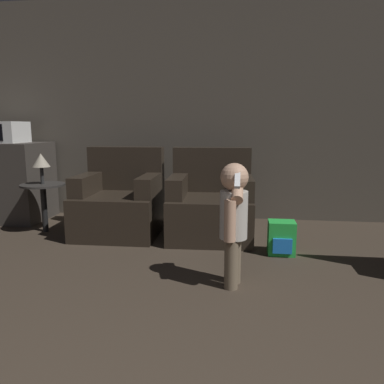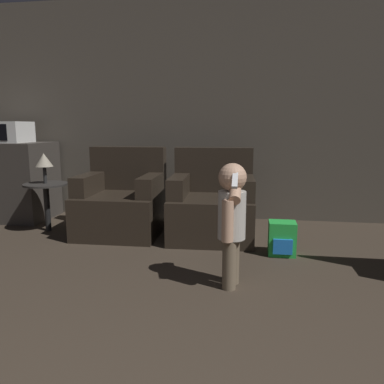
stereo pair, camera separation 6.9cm
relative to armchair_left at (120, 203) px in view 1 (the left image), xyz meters
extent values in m
cube|color=#51493F|center=(0.80, 0.83, 0.98)|extent=(8.40, 0.05, 2.60)
cube|color=black|center=(0.00, -0.05, -0.11)|extent=(0.83, 0.80, 0.42)
cube|color=black|center=(0.00, 0.26, 0.34)|extent=(0.82, 0.17, 0.47)
cube|color=black|center=(-0.33, -0.06, 0.21)|extent=(0.17, 0.63, 0.20)
cube|color=black|center=(0.33, -0.05, 0.21)|extent=(0.17, 0.63, 0.20)
cube|color=black|center=(0.95, -0.05, -0.11)|extent=(0.85, 0.82, 0.42)
cube|color=black|center=(0.94, 0.26, 0.34)|extent=(0.83, 0.19, 0.47)
cube|color=black|center=(0.62, -0.06, 0.21)|extent=(0.19, 0.64, 0.20)
cube|color=black|center=(1.28, -0.04, 0.21)|extent=(0.19, 0.64, 0.20)
cylinder|color=brown|center=(1.21, -1.13, -0.14)|extent=(0.10, 0.10, 0.35)
cylinder|color=brown|center=(1.19, -1.23, -0.14)|extent=(0.10, 0.10, 0.35)
cylinder|color=#B7B2A8|center=(1.20, -1.18, 0.20)|extent=(0.19, 0.19, 0.33)
sphere|color=tan|center=(1.20, -1.18, 0.46)|extent=(0.19, 0.19, 0.19)
cylinder|color=tan|center=(1.18, -1.30, 0.18)|extent=(0.08, 0.08, 0.28)
cylinder|color=tan|center=(1.22, -1.18, 0.39)|extent=(0.08, 0.28, 0.21)
cube|color=white|center=(1.22, -1.30, 0.46)|extent=(0.04, 0.16, 0.10)
cube|color=green|center=(1.61, -0.46, -0.17)|extent=(0.23, 0.18, 0.30)
cube|color=blue|center=(1.61, -0.56, -0.21)|extent=(0.16, 0.02, 0.13)
cube|color=silver|center=(-1.54, 0.42, 0.73)|extent=(0.49, 0.40, 0.25)
cylinder|color=black|center=(-0.82, -0.05, -0.07)|extent=(0.06, 0.06, 0.50)
cylinder|color=#2D2B28|center=(-0.82, -0.05, 0.19)|extent=(0.46, 0.46, 0.02)
cylinder|color=#262626|center=(-0.82, -0.05, 0.29)|extent=(0.04, 0.04, 0.18)
cone|color=#9E937F|center=(-0.82, -0.05, 0.45)|extent=(0.18, 0.18, 0.14)
camera|label=1|loc=(1.24, -3.70, 0.80)|focal=35.00mm
camera|label=2|loc=(1.30, -3.69, 0.80)|focal=35.00mm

